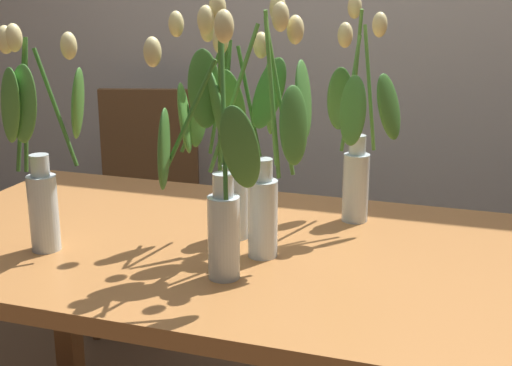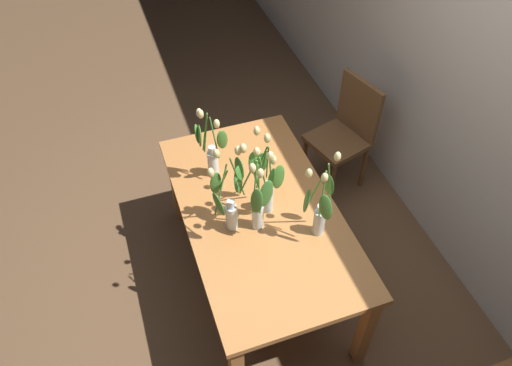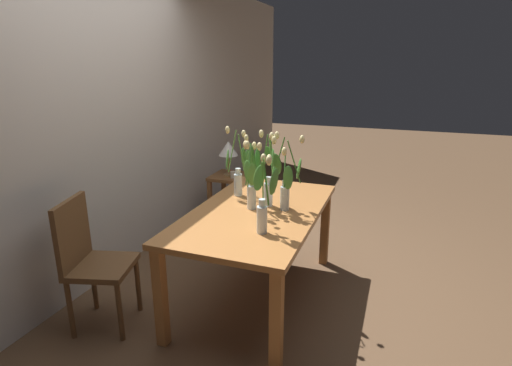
{
  "view_description": "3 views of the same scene",
  "coord_description": "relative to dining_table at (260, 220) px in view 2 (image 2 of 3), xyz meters",
  "views": [
    {
      "loc": [
        0.57,
        -1.49,
        1.35
      ],
      "look_at": [
        0.1,
        -0.06,
        0.92
      ],
      "focal_mm": 49.31,
      "sensor_mm": 36.0,
      "label": 1
    },
    {
      "loc": [
        1.79,
        -0.64,
        3.0
      ],
      "look_at": [
        -0.01,
        -0.02,
        0.98
      ],
      "focal_mm": 34.5,
      "sensor_mm": 36.0,
      "label": 2
    },
    {
      "loc": [
        -2.64,
        -0.96,
        1.8
      ],
      "look_at": [
        0.05,
        0.02,
        0.93
      ],
      "focal_mm": 28.15,
      "sensor_mm": 36.0,
      "label": 3
    }
  ],
  "objects": [
    {
      "name": "tulip_vase_4",
      "position": [
        -0.01,
        0.03,
        0.32
      ],
      "size": [
        0.24,
        0.18,
        0.54
      ],
      "color": "silver",
      "rests_on": "dining_table"
    },
    {
      "name": "tulip_vase_0",
      "position": [
        0.26,
        0.25,
        0.3
      ],
      "size": [
        0.22,
        0.22,
        0.58
      ],
      "color": "silver",
      "rests_on": "dining_table"
    },
    {
      "name": "dining_chair",
      "position": [
        -0.71,
        0.96,
        -0.12
      ],
      "size": [
        0.49,
        0.49,
        0.93
      ],
      "color": "brown",
      "rests_on": "ground"
    },
    {
      "name": "dining_table",
      "position": [
        0.0,
        0.0,
        0.0
      ],
      "size": [
        1.6,
        0.9,
        0.74
      ],
      "color": "#B7753D",
      "rests_on": "ground"
    },
    {
      "name": "tulip_vase_2",
      "position": [
        0.12,
        -0.06,
        0.33
      ],
      "size": [
        0.23,
        0.23,
        0.58
      ],
      "color": "silver",
      "rests_on": "dining_table"
    },
    {
      "name": "tulip_vase_1",
      "position": [
        -0.37,
        -0.19,
        0.31
      ],
      "size": [
        0.17,
        0.21,
        0.52
      ],
      "color": "silver",
      "rests_on": "dining_table"
    },
    {
      "name": "room_wall_rear",
      "position": [
        0.0,
        1.39,
        0.7
      ],
      "size": [
        9.0,
        0.1,
        2.7
      ],
      "primitive_type": "cube",
      "color": "beige",
      "rests_on": "ground"
    },
    {
      "name": "ground_plane",
      "position": [
        0.0,
        0.0,
        -0.65
      ],
      "size": [
        18.0,
        18.0,
        0.0
      ],
      "primitive_type": "plane",
      "color": "brown"
    },
    {
      "name": "tulip_vase_3",
      "position": [
        0.05,
        -0.2,
        0.3
      ],
      "size": [
        0.27,
        0.23,
        0.59
      ],
      "color": "silver",
      "rests_on": "dining_table"
    }
  ]
}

